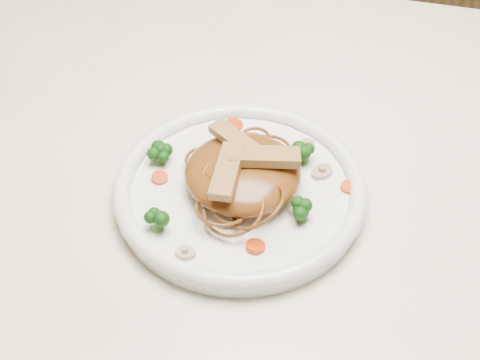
# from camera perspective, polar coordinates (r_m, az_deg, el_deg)

# --- Properties ---
(table) EXTENTS (1.20, 0.80, 0.75)m
(table) POSITION_cam_1_polar(r_m,az_deg,el_deg) (0.91, 4.96, -2.86)
(table) COLOR white
(table) RESTS_ON ground
(plate) EXTENTS (0.36, 0.36, 0.02)m
(plate) POSITION_cam_1_polar(r_m,az_deg,el_deg) (0.78, 0.00, -1.14)
(plate) COLOR white
(plate) RESTS_ON table
(noodle_mound) EXTENTS (0.15, 0.15, 0.04)m
(noodle_mound) POSITION_cam_1_polar(r_m,az_deg,el_deg) (0.77, 0.23, 0.59)
(noodle_mound) COLOR brown
(noodle_mound) RESTS_ON plate
(chicken_a) EXTENTS (0.08, 0.04, 0.01)m
(chicken_a) POSITION_cam_1_polar(r_m,az_deg,el_deg) (0.75, 2.02, 1.93)
(chicken_a) COLOR #A87D4F
(chicken_a) RESTS_ON noodle_mound
(chicken_b) EXTENTS (0.07, 0.05, 0.01)m
(chicken_b) POSITION_cam_1_polar(r_m,az_deg,el_deg) (0.77, -0.47, 3.41)
(chicken_b) COLOR #A87D4F
(chicken_b) RESTS_ON noodle_mound
(chicken_c) EXTENTS (0.03, 0.08, 0.01)m
(chicken_c) POSITION_cam_1_polar(r_m,az_deg,el_deg) (0.73, -1.06, 0.75)
(chicken_c) COLOR #A87D4F
(chicken_c) RESTS_ON noodle_mound
(broccoli_0) EXTENTS (0.03, 0.03, 0.03)m
(broccoli_0) POSITION_cam_1_polar(r_m,az_deg,el_deg) (0.80, 5.21, 2.29)
(broccoli_0) COLOR #0F460E
(broccoli_0) RESTS_ON plate
(broccoli_1) EXTENTS (0.03, 0.03, 0.03)m
(broccoli_1) POSITION_cam_1_polar(r_m,az_deg,el_deg) (0.80, -6.66, 2.20)
(broccoli_1) COLOR #0F460E
(broccoli_1) RESTS_ON plate
(broccoli_2) EXTENTS (0.03, 0.03, 0.03)m
(broccoli_2) POSITION_cam_1_polar(r_m,az_deg,el_deg) (0.73, -6.93, -3.13)
(broccoli_2) COLOR #0F460E
(broccoli_2) RESTS_ON plate
(broccoli_3) EXTENTS (0.03, 0.03, 0.03)m
(broccoli_3) POSITION_cam_1_polar(r_m,az_deg,el_deg) (0.74, 5.17, -2.59)
(broccoli_3) COLOR #0F460E
(broccoli_3) RESTS_ON plate
(carrot_0) EXTENTS (0.02, 0.02, 0.00)m
(carrot_0) POSITION_cam_1_polar(r_m,az_deg,el_deg) (0.82, 4.43, 2.30)
(carrot_0) COLOR red
(carrot_0) RESTS_ON plate
(carrot_1) EXTENTS (0.02, 0.02, 0.00)m
(carrot_1) POSITION_cam_1_polar(r_m,az_deg,el_deg) (0.79, -6.62, 0.17)
(carrot_1) COLOR red
(carrot_1) RESTS_ON plate
(carrot_2) EXTENTS (0.02, 0.02, 0.00)m
(carrot_2) POSITION_cam_1_polar(r_m,az_deg,el_deg) (0.79, 8.90, -0.57)
(carrot_2) COLOR red
(carrot_2) RESTS_ON plate
(carrot_3) EXTENTS (0.03, 0.03, 0.00)m
(carrot_3) POSITION_cam_1_polar(r_m,az_deg,el_deg) (0.85, -0.46, 4.57)
(carrot_3) COLOR red
(carrot_3) RESTS_ON plate
(carrot_4) EXTENTS (0.02, 0.02, 0.00)m
(carrot_4) POSITION_cam_1_polar(r_m,az_deg,el_deg) (0.72, 1.28, -5.47)
(carrot_4) COLOR red
(carrot_4) RESTS_ON plate
(mushroom_0) EXTENTS (0.02, 0.02, 0.01)m
(mushroom_0) POSITION_cam_1_polar(r_m,az_deg,el_deg) (0.71, -4.51, -5.98)
(mushroom_0) COLOR #CAB397
(mushroom_0) RESTS_ON plate
(mushroom_1) EXTENTS (0.04, 0.04, 0.01)m
(mushroom_1) POSITION_cam_1_polar(r_m,az_deg,el_deg) (0.80, 6.74, 0.68)
(mushroom_1) COLOR #CAB397
(mushroom_1) RESTS_ON plate
(mushroom_2) EXTENTS (0.04, 0.04, 0.01)m
(mushroom_2) POSITION_cam_1_polar(r_m,az_deg,el_deg) (0.82, -6.85, 2.36)
(mushroom_2) COLOR #CAB397
(mushroom_2) RESTS_ON plate
(mushroom_3) EXTENTS (0.03, 0.03, 0.01)m
(mushroom_3) POSITION_cam_1_polar(r_m,az_deg,el_deg) (0.83, 5.61, 2.83)
(mushroom_3) COLOR #CAB397
(mushroom_3) RESTS_ON plate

